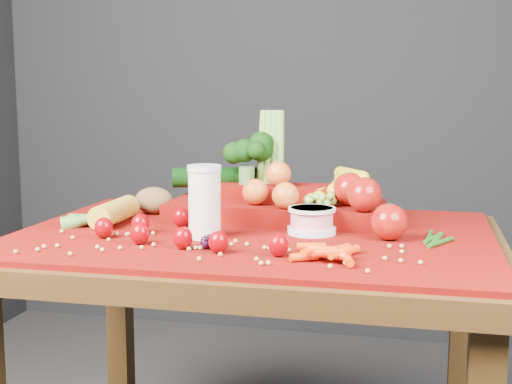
% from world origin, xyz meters
% --- Properties ---
extents(table, '(1.10, 0.80, 0.75)m').
position_xyz_m(table, '(0.00, 0.00, 0.66)').
color(table, '#321F0B').
rests_on(table, ground).
extents(red_cloth, '(1.05, 0.75, 0.01)m').
position_xyz_m(red_cloth, '(0.00, 0.00, 0.76)').
color(red_cloth, '#680305').
rests_on(red_cloth, table).
extents(milk_glass, '(0.07, 0.07, 0.16)m').
position_xyz_m(milk_glass, '(-0.09, -0.09, 0.85)').
color(milk_glass, silver).
rests_on(milk_glass, red_cloth).
extents(yogurt_bowl, '(0.11, 0.11, 0.06)m').
position_xyz_m(yogurt_bowl, '(0.13, 0.01, 0.79)').
color(yogurt_bowl, silver).
rests_on(yogurt_bowl, red_cloth).
extents(strawberry_scatter, '(0.48, 0.28, 0.05)m').
position_xyz_m(strawberry_scatter, '(-0.16, -0.13, 0.79)').
color(strawberry_scatter, '#880002').
rests_on(strawberry_scatter, red_cloth).
extents(dark_grape_cluster, '(0.06, 0.05, 0.03)m').
position_xyz_m(dark_grape_cluster, '(-0.04, -0.18, 0.78)').
color(dark_grape_cluster, black).
rests_on(dark_grape_cluster, red_cloth).
extents(soybean_scatter, '(0.84, 0.24, 0.01)m').
position_xyz_m(soybean_scatter, '(0.00, -0.20, 0.77)').
color(soybean_scatter, tan).
rests_on(soybean_scatter, red_cloth).
extents(corn_ear, '(0.18, 0.23, 0.06)m').
position_xyz_m(corn_ear, '(-0.37, -0.01, 0.78)').
color(corn_ear, orange).
rests_on(corn_ear, red_cloth).
extents(potato, '(0.10, 0.07, 0.07)m').
position_xyz_m(potato, '(-0.30, 0.17, 0.80)').
color(potato, brown).
rests_on(potato, red_cloth).
extents(baby_carrot_pile, '(0.17, 0.17, 0.03)m').
position_xyz_m(baby_carrot_pile, '(0.19, -0.21, 0.78)').
color(baby_carrot_pile, '#EB3908').
rests_on(baby_carrot_pile, red_cloth).
extents(green_bean_pile, '(0.14, 0.12, 0.01)m').
position_xyz_m(green_bean_pile, '(0.39, -0.01, 0.77)').
color(green_bean_pile, '#1A5212').
rests_on(green_bean_pile, red_cloth).
extents(produce_mound, '(0.61, 0.36, 0.27)m').
position_xyz_m(produce_mound, '(0.04, 0.16, 0.82)').
color(produce_mound, '#680305').
rests_on(produce_mound, red_cloth).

